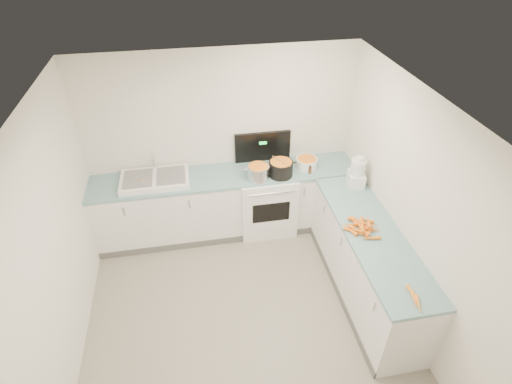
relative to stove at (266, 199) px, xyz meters
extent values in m
cube|color=white|center=(-0.55, 0.01, -0.02)|extent=(3.50, 0.60, 0.90)
cube|color=#78A4AA|center=(-0.55, 0.01, 0.45)|extent=(3.50, 0.62, 0.04)
cube|color=white|center=(0.90, -1.39, -0.02)|extent=(0.60, 2.20, 0.90)
cube|color=#78A4AA|center=(0.90, -1.39, 0.45)|extent=(0.62, 2.20, 0.04)
cube|color=white|center=(0.00, -0.01, -0.02)|extent=(0.76, 0.65, 0.90)
cube|color=black|center=(0.00, 0.29, 0.68)|extent=(0.76, 0.05, 0.42)
cube|color=white|center=(-1.45, 0.01, 0.50)|extent=(0.86, 0.52, 0.07)
cube|color=slate|center=(-1.65, 0.01, 0.54)|extent=(0.36, 0.42, 0.01)
cube|color=slate|center=(-1.25, 0.01, 0.54)|extent=(0.36, 0.42, 0.01)
cylinder|color=silver|center=(-1.45, 0.23, 0.66)|extent=(0.03, 0.03, 0.24)
cylinder|color=silver|center=(-0.14, -0.15, 0.55)|extent=(0.33, 0.33, 0.21)
cylinder|color=black|center=(0.16, -0.13, 0.56)|extent=(0.38, 0.38, 0.22)
cylinder|color=#AD7A47|center=(0.16, -0.13, 0.68)|extent=(0.18, 0.29, 0.01)
cylinder|color=white|center=(0.55, 0.00, 0.53)|extent=(0.32, 0.32, 0.13)
cylinder|color=#593319|center=(0.55, -0.15, 0.51)|extent=(0.04, 0.04, 0.10)
cylinder|color=#E5B266|center=(0.56, -0.13, 0.51)|extent=(0.05, 0.05, 0.08)
cube|color=white|center=(1.04, -0.51, 0.55)|extent=(0.24, 0.28, 0.17)
cylinder|color=silver|center=(1.04, -0.51, 0.73)|extent=(0.19, 0.19, 0.19)
cylinder|color=white|center=(1.04, -0.51, 0.85)|extent=(0.11, 0.11, 0.04)
cone|color=orange|center=(0.88, -1.37, 0.49)|extent=(0.21, 0.10, 0.05)
cone|color=orange|center=(0.65, -1.33, 0.49)|extent=(0.13, 0.21, 0.04)
cone|color=orange|center=(0.80, -1.33, 0.49)|extent=(0.05, 0.17, 0.04)
cone|color=orange|center=(0.89, -1.22, 0.49)|extent=(0.16, 0.13, 0.04)
cone|color=orange|center=(0.82, -1.50, 0.49)|extent=(0.20, 0.06, 0.04)
cone|color=orange|center=(0.85, -1.34, 0.49)|extent=(0.15, 0.15, 0.04)
cone|color=orange|center=(0.74, -1.25, 0.48)|extent=(0.20, 0.07, 0.04)
cone|color=orange|center=(0.76, -1.20, 0.49)|extent=(0.10, 0.18, 0.05)
cone|color=orange|center=(0.76, -1.23, 0.49)|extent=(0.10, 0.21, 0.05)
cone|color=orange|center=(0.67, -1.36, 0.49)|extent=(0.19, 0.18, 0.04)
cone|color=orange|center=(0.83, -1.29, 0.49)|extent=(0.11, 0.20, 0.04)
cone|color=orange|center=(0.72, -1.36, 0.49)|extent=(0.14, 0.19, 0.05)
cone|color=orange|center=(0.83, -1.33, 0.49)|extent=(0.20, 0.09, 0.04)
cone|color=orange|center=(0.79, -1.34, 0.52)|extent=(0.12, 0.21, 0.05)
cone|color=orange|center=(0.87, -1.30, 0.54)|extent=(0.11, 0.22, 0.05)
cone|color=orange|center=(0.85, -1.31, 0.52)|extent=(0.20, 0.13, 0.04)
cone|color=orange|center=(0.77, -1.29, 0.51)|extent=(0.07, 0.18, 0.05)
cone|color=orange|center=(0.74, -1.40, 0.51)|extent=(0.19, 0.15, 0.05)
cone|color=orange|center=(0.77, -1.21, 0.51)|extent=(0.18, 0.14, 0.04)
cone|color=orange|center=(0.81, -1.29, 0.51)|extent=(0.10, 0.18, 0.04)
cone|color=orange|center=(0.80, -1.30, 0.51)|extent=(0.12, 0.21, 0.05)
cone|color=orange|center=(0.83, -1.42, 0.50)|extent=(0.14, 0.14, 0.04)
cone|color=orange|center=(0.89, -2.37, 0.49)|extent=(0.09, 0.19, 0.04)
cone|color=orange|center=(0.88, -2.31, 0.49)|extent=(0.08, 0.17, 0.04)
cone|color=orange|center=(0.89, -2.25, 0.49)|extent=(0.04, 0.18, 0.04)
cube|color=tan|center=(-1.68, 0.04, 0.54)|extent=(0.02, 0.03, 0.00)
cube|color=tan|center=(-1.55, 0.03, 0.55)|extent=(0.05, 0.01, 0.00)
cube|color=tan|center=(-1.66, -0.03, 0.55)|extent=(0.05, 0.01, 0.00)
cube|color=tan|center=(-1.60, -0.06, 0.54)|extent=(0.04, 0.05, 0.00)
cube|color=tan|center=(-1.72, 0.13, 0.55)|extent=(0.01, 0.03, 0.00)
cube|color=tan|center=(-1.74, 0.02, 0.54)|extent=(0.03, 0.04, 0.00)
cube|color=tan|center=(-1.61, -0.07, 0.54)|extent=(0.01, 0.03, 0.00)
cube|color=tan|center=(-1.73, 0.14, 0.54)|extent=(0.02, 0.04, 0.00)
cube|color=tan|center=(-1.61, -0.01, 0.55)|extent=(0.05, 0.03, 0.00)
cube|color=tan|center=(-1.65, 0.03, 0.54)|extent=(0.01, 0.05, 0.00)
cube|color=tan|center=(-1.57, -0.06, 0.55)|extent=(0.05, 0.04, 0.00)
camera|label=1|loc=(-0.94, -4.34, 3.37)|focal=28.00mm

